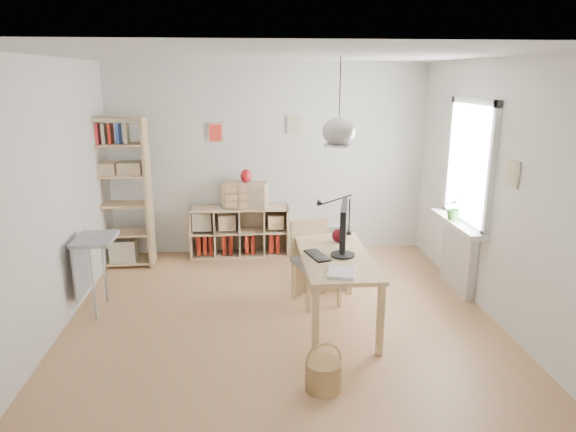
{
  "coord_description": "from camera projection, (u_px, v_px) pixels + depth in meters",
  "views": [
    {
      "loc": [
        -0.36,
        -5.03,
        2.51
      ],
      "look_at": [
        0.1,
        0.3,
        1.05
      ],
      "focal_mm": 32.0,
      "sensor_mm": 36.0,
      "label": 1
    }
  ],
  "objects": [
    {
      "name": "ground",
      "position": [
        281.0,
        317.0,
        5.53
      ],
      "size": [
        4.5,
        4.5,
        0.0
      ],
      "primitive_type": "plane",
      "color": "#AC8056",
      "rests_on": "ground"
    },
    {
      "name": "room_shell",
      "position": [
        339.0,
        131.0,
        4.9
      ],
      "size": [
        4.5,
        4.5,
        4.5
      ],
      "color": "white",
      "rests_on": "ground"
    },
    {
      "name": "window_unit",
      "position": [
        470.0,
        163.0,
        5.88
      ],
      "size": [
        0.07,
        1.16,
        1.46
      ],
      "color": "white",
      "rests_on": "ground"
    },
    {
      "name": "radiator",
      "position": [
        459.0,
        258.0,
        6.18
      ],
      "size": [
        0.1,
        0.8,
        0.8
      ],
      "primitive_type": "cube",
      "color": "silver",
      "rests_on": "ground"
    },
    {
      "name": "windowsill",
      "position": [
        458.0,
        223.0,
        6.06
      ],
      "size": [
        0.22,
        1.2,
        0.06
      ],
      "primitive_type": "cube",
      "color": "white",
      "rests_on": "radiator"
    },
    {
      "name": "desk",
      "position": [
        335.0,
        264.0,
        5.25
      ],
      "size": [
        0.7,
        1.5,
        0.75
      ],
      "color": "tan",
      "rests_on": "ground"
    },
    {
      "name": "cube_shelf",
      "position": [
        238.0,
        235.0,
        7.41
      ],
      "size": [
        1.4,
        0.38,
        0.72
      ],
      "color": "tan",
      "rests_on": "ground"
    },
    {
      "name": "tall_bookshelf",
      "position": [
        118.0,
        187.0,
        6.8
      ],
      "size": [
        0.8,
        0.38,
        2.0
      ],
      "color": "tan",
      "rests_on": "ground"
    },
    {
      "name": "side_table",
      "position": [
        90.0,
        253.0,
        5.52
      ],
      "size": [
        0.4,
        0.55,
        0.85
      ],
      "color": "#9A9B9D",
      "rests_on": "ground"
    },
    {
      "name": "chair",
      "position": [
        314.0,
        257.0,
        5.81
      ],
      "size": [
        0.57,
        0.57,
        0.93
      ],
      "rotation": [
        0.0,
        0.0,
        0.31
      ],
      "color": "#9A9B9D",
      "rests_on": "ground"
    },
    {
      "name": "wicker_basket",
      "position": [
        323.0,
        374.0,
        4.23
      ],
      "size": [
        0.31,
        0.3,
        0.42
      ],
      "rotation": [
        0.0,
        0.0,
        0.16
      ],
      "color": "#AC804D",
      "rests_on": "ground"
    },
    {
      "name": "storage_chest",
      "position": [
        337.0,
        264.0,
        6.48
      ],
      "size": [
        0.75,
        0.81,
        0.66
      ],
      "rotation": [
        0.0,
        0.0,
        0.2
      ],
      "color": "#BBBCB7",
      "rests_on": "ground"
    },
    {
      "name": "monitor",
      "position": [
        344.0,
        227.0,
        5.12
      ],
      "size": [
        0.25,
        0.61,
        0.54
      ],
      "rotation": [
        0.0,
        0.0,
        -0.22
      ],
      "color": "black",
      "rests_on": "desk"
    },
    {
      "name": "keyboard",
      "position": [
        317.0,
        255.0,
        5.19
      ],
      "size": [
        0.24,
        0.4,
        0.02
      ],
      "primitive_type": "cube",
      "rotation": [
        0.0,
        0.0,
        0.29
      ],
      "color": "black",
      "rests_on": "desk"
    },
    {
      "name": "task_lamp",
      "position": [
        332.0,
        210.0,
        5.74
      ],
      "size": [
        0.42,
        0.16,
        0.45
      ],
      "color": "black",
      "rests_on": "desk"
    },
    {
      "name": "yarn_ball",
      "position": [
        339.0,
        235.0,
        5.61
      ],
      "size": [
        0.15,
        0.15,
        0.15
      ],
      "primitive_type": "sphere",
      "color": "#4C0A17",
      "rests_on": "desk"
    },
    {
      "name": "paper_tray",
      "position": [
        341.0,
        273.0,
        4.72
      ],
      "size": [
        0.31,
        0.35,
        0.03
      ],
      "primitive_type": "cube",
      "rotation": [
        0.0,
        0.0,
        -0.26
      ],
      "color": "white",
      "rests_on": "desk"
    },
    {
      "name": "drawer_chest",
      "position": [
        245.0,
        195.0,
        7.22
      ],
      "size": [
        0.66,
        0.42,
        0.35
      ],
      "primitive_type": "cube",
      "rotation": [
        0.0,
        0.0,
        -0.24
      ],
      "color": "tan",
      "rests_on": "cube_shelf"
    },
    {
      "name": "red_vase",
      "position": [
        246.0,
        176.0,
        7.15
      ],
      "size": [
        0.16,
        0.16,
        0.19
      ],
      "primitive_type": "ellipsoid",
      "color": "maroon",
      "rests_on": "drawer_chest"
    },
    {
      "name": "potted_plant",
      "position": [
        455.0,
        208.0,
        6.07
      ],
      "size": [
        0.33,
        0.31,
        0.29
      ],
      "primitive_type": "imported",
      "rotation": [
        0.0,
        0.0,
        -0.42
      ],
      "color": "#2B6225",
      "rests_on": "windowsill"
    }
  ]
}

